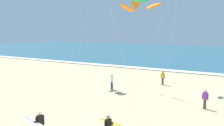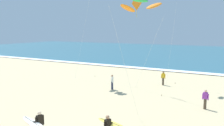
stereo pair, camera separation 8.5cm
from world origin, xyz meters
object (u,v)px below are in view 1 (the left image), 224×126
Objects in this scene: surfer_lead at (110,126)px; bystander_purple_top at (205,99)px; surfer_trailing at (37,124)px; beach_ball at (30,121)px; kite_diamond_amber_low at (137,5)px; bystander_yellow_top at (163,78)px; kite_arc_emerald_high at (140,5)px; bystander_white_top at (112,82)px.

surfer_lead is 1.33× the size of bystander_purple_top.
beach_ball is at bearing 147.09° from surfer_trailing.
bystander_purple_top is (7.27, -3.44, -7.95)m from kite_diamond_amber_low.
bystander_purple_top is at bearing -25.34° from kite_diamond_amber_low.
surfer_trailing reaches higher than beach_ball.
surfer_trailing is (-3.76, -1.62, 0.00)m from surfer_lead.
surfer_trailing is at bearing -32.91° from beach_ball.
surfer_lead is 14.63m from bystander_yellow_top.
beach_ball is at bearing -144.49° from kite_arc_emerald_high.
surfer_lead is at bearing 0.80° from beach_ball.
beach_ball is (-5.10, -14.67, -0.67)m from bystander_yellow_top.
bystander_purple_top is at bearing -10.68° from bystander_white_top.
kite_arc_emerald_high is at bearing 35.51° from beach_ball.
bystander_white_top is (-5.24, 5.85, -7.07)m from kite_arc_emerald_high.
surfer_lead is at bearing -85.98° from bystander_yellow_top.
bystander_purple_top and bystander_yellow_top have the same top height.
bystander_yellow_top is at bearing 70.84° from beach_ball.
kite_arc_emerald_high is at bearing -66.81° from kite_diamond_amber_low.
bystander_yellow_top is at bearing 51.35° from kite_diamond_amber_low.
kite_arc_emerald_high is at bearing -134.49° from bystander_purple_top.
bystander_yellow_top is (-5.06, 6.19, 0.00)m from bystander_purple_top.
kite_arc_emerald_high reaches higher than beach_ball.
surfer_trailing is at bearing -122.48° from kite_arc_emerald_high.
bystander_purple_top is at bearing -50.73° from bystander_yellow_top.
kite_diamond_amber_low is at bearing 154.66° from bystander_purple_top.
surfer_lead is 1.33× the size of bystander_yellow_top.
surfer_lead is at bearing -115.69° from bystander_purple_top.
surfer_trailing is 16.44m from bystander_yellow_top.
surfer_trailing is 1.43× the size of bystander_white_top.
bystander_yellow_top is at bearing 129.27° from bystander_purple_top.
kite_diamond_amber_low is 6.13× the size of bystander_white_top.
kite_arc_emerald_high is 5.20× the size of bystander_yellow_top.
bystander_yellow_top and bystander_white_top have the same top height.
kite_diamond_amber_low is (-3.23, 7.55, 0.89)m from kite_arc_emerald_high.
kite_arc_emerald_high is at bearing 57.52° from surfer_trailing.
bystander_purple_top is 5.68× the size of beach_ball.
kite_arc_emerald_high is 5.20× the size of bystander_purple_top.
surfer_trailing is 9.79m from kite_arc_emerald_high.
surfer_lead is 9.32m from bystander_purple_top.
kite_diamond_amber_low reaches higher than bystander_yellow_top.
surfer_trailing is at bearing -92.25° from kite_diamond_amber_low.
beach_ball is (-6.13, -0.09, -0.90)m from surfer_lead.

